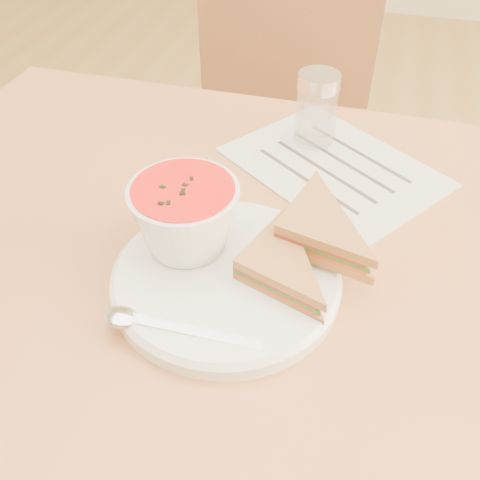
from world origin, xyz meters
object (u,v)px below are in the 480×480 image
(plate, at_px, (226,279))
(soup_bowl, at_px, (186,220))
(dining_table, at_px, (240,402))
(chair_far, at_px, (271,136))
(condiment_shaker, at_px, (316,110))

(plate, height_order, soup_bowl, soup_bowl)
(dining_table, bearing_deg, chair_far, 98.80)
(dining_table, bearing_deg, condiment_shaker, 78.31)
(condiment_shaker, bearing_deg, soup_bowl, -108.88)
(dining_table, relative_size, soup_bowl, 8.41)
(soup_bowl, distance_m, condiment_shaker, 0.30)
(chair_far, xyz_separation_m, soup_bowl, (0.05, -0.68, 0.31))
(chair_far, bearing_deg, condiment_shaker, 106.86)
(plate, distance_m, condiment_shaker, 0.32)
(chair_far, distance_m, soup_bowl, 0.75)
(dining_table, height_order, condiment_shaker, condiment_shaker)
(dining_table, distance_m, plate, 0.39)
(soup_bowl, height_order, condiment_shaker, condiment_shaker)
(dining_table, xyz_separation_m, plate, (0.01, -0.08, 0.38))
(dining_table, bearing_deg, soup_bowl, -134.51)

